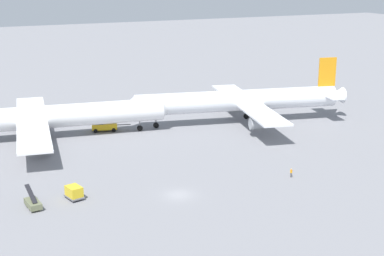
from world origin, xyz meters
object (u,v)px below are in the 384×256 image
object	(u,v)px
pushback_tug	(104,126)
airliner_being_pushed	(239,101)
airliner_at_gate_left	(42,118)
gse_container_dolly_flat	(74,192)
gse_belt_loader_portside	(33,203)
ground_crew_wing_walker_right	(291,173)

from	to	relation	value
pushback_tug	airliner_being_pushed	bearing A→B (deg)	-12.13
airliner_at_gate_left	gse_container_dolly_flat	distance (m)	36.35
airliner_being_pushed	pushback_tug	world-z (taller)	airliner_being_pushed
airliner_being_pushed	gse_belt_loader_portside	xyz separation A→B (m)	(-53.55, -30.94, -4.64)
airliner_at_gate_left	pushback_tug	distance (m)	14.25
airliner_being_pushed	gse_belt_loader_portside	world-z (taller)	airliner_being_pushed
pushback_tug	ground_crew_wing_walker_right	size ratio (longest dim) A/B	5.42
airliner_being_pushed	gse_belt_loader_portside	size ratio (longest dim) A/B	10.77
airliner_at_gate_left	gse_container_dolly_flat	bearing A→B (deg)	-92.47
airliner_at_gate_left	ground_crew_wing_walker_right	world-z (taller)	airliner_at_gate_left
airliner_being_pushed	ground_crew_wing_walker_right	distance (m)	37.67
gse_container_dolly_flat	gse_belt_loader_portside	distance (m)	6.74
pushback_tug	gse_belt_loader_portside	bearing A→B (deg)	-120.27
airliner_being_pushed	pushback_tug	size ratio (longest dim) A/B	6.06
gse_container_dolly_flat	airliner_at_gate_left	bearing A→B (deg)	87.53
pushback_tug	ground_crew_wing_walker_right	xyz separation A→B (m)	(22.09, -42.95, -0.40)
pushback_tug	ground_crew_wing_walker_right	world-z (taller)	pushback_tug
gse_belt_loader_portside	ground_crew_wing_walker_right	distance (m)	44.41
airliner_at_gate_left	airliner_being_pushed	size ratio (longest dim) A/B	1.07
airliner_being_pushed	ground_crew_wing_walker_right	xyz separation A→B (m)	(-9.44, -36.17, -4.61)
pushback_tug	airliner_at_gate_left	bearing A→B (deg)	-177.31
airliner_at_gate_left	gse_belt_loader_portside	bearing A→B (deg)	-102.50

